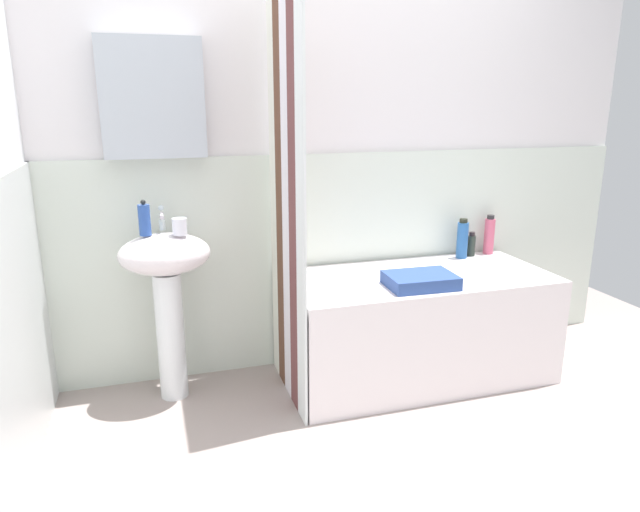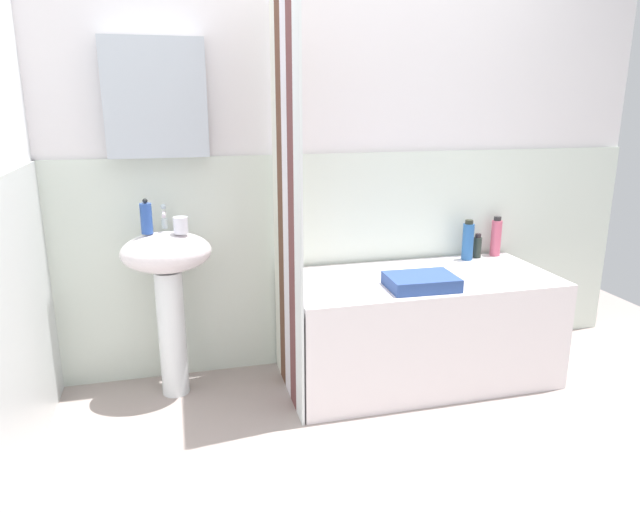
# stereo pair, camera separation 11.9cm
# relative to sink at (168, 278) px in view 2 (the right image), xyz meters

# --- Properties ---
(ground_plane) EXTENTS (4.80, 5.60, 0.04)m
(ground_plane) POSITION_rel_sink_xyz_m (0.95, -1.03, -0.65)
(ground_plane) COLOR #A1918B
(wall_back_tiled) EXTENTS (3.60, 0.18, 2.40)m
(wall_back_tiled) POSITION_rel_sink_xyz_m (0.90, 0.23, 0.51)
(wall_back_tiled) COLOR white
(wall_back_tiled) RESTS_ON ground_plane
(sink) EXTENTS (0.44, 0.34, 0.86)m
(sink) POSITION_rel_sink_xyz_m (0.00, 0.00, 0.00)
(sink) COLOR white
(sink) RESTS_ON ground_plane
(faucet) EXTENTS (0.03, 0.12, 0.12)m
(faucet) POSITION_rel_sink_xyz_m (0.00, 0.08, 0.29)
(faucet) COLOR silver
(faucet) RESTS_ON sink
(soap_dispenser) EXTENTS (0.06, 0.06, 0.17)m
(soap_dispenser) POSITION_rel_sink_xyz_m (-0.08, -0.00, 0.31)
(soap_dispenser) COLOR #2B4FA3
(soap_dispenser) RESTS_ON sink
(toothbrush_cup) EXTENTS (0.07, 0.07, 0.08)m
(toothbrush_cup) POSITION_rel_sink_xyz_m (0.08, -0.04, 0.27)
(toothbrush_cup) COLOR white
(toothbrush_cup) RESTS_ON sink
(bathtub) EXTENTS (1.41, 0.67, 0.58)m
(bathtub) POSITION_rel_sink_xyz_m (1.30, -0.15, -0.34)
(bathtub) COLOR white
(bathtub) RESTS_ON ground_plane
(shower_curtain) EXTENTS (0.01, 0.67, 2.00)m
(shower_curtain) POSITION_rel_sink_xyz_m (0.57, -0.15, 0.37)
(shower_curtain) COLOR white
(shower_curtain) RESTS_ON ground_plane
(lotion_bottle) EXTENTS (0.06, 0.06, 0.24)m
(lotion_bottle) POSITION_rel_sink_xyz_m (1.90, 0.14, 0.06)
(lotion_bottle) COLOR #CC5470
(lotion_bottle) RESTS_ON bathtub
(body_wash_bottle) EXTENTS (0.05, 0.05, 0.15)m
(body_wash_bottle) POSITION_rel_sink_xyz_m (1.77, 0.12, 0.02)
(body_wash_bottle) COLOR #262F28
(body_wash_bottle) RESTS_ON bathtub
(conditioner_bottle) EXTENTS (0.07, 0.07, 0.24)m
(conditioner_bottle) POSITION_rel_sink_xyz_m (1.69, 0.10, 0.06)
(conditioner_bottle) COLOR #26589B
(conditioner_bottle) RESTS_ON bathtub
(towel_folded) EXTENTS (0.35, 0.26, 0.06)m
(towel_folded) POSITION_rel_sink_xyz_m (1.22, -0.32, -0.02)
(towel_folded) COLOR #304B8B
(towel_folded) RESTS_ON bathtub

